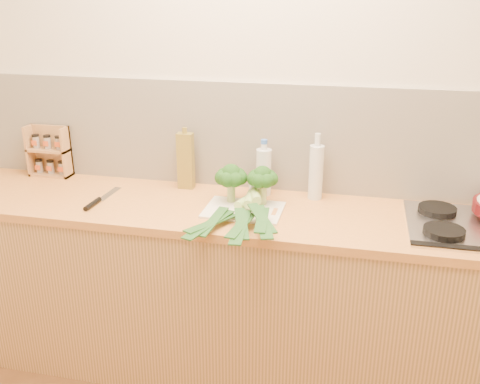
# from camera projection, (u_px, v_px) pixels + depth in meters

# --- Properties ---
(room_shell) EXTENTS (3.50, 3.50, 3.50)m
(room_shell) POSITION_uv_depth(u_px,v_px,m) (257.00, 137.00, 2.68)
(room_shell) COLOR beige
(room_shell) RESTS_ON ground
(counter) EXTENTS (3.20, 0.62, 0.90)m
(counter) POSITION_uv_depth(u_px,v_px,m) (245.00, 291.00, 2.67)
(counter) COLOR tan
(counter) RESTS_ON ground
(gas_hob) EXTENTS (0.58, 0.50, 0.04)m
(gas_hob) POSITION_uv_depth(u_px,v_px,m) (477.00, 226.00, 2.29)
(gas_hob) COLOR silver
(gas_hob) RESTS_ON counter
(chopping_board) EXTENTS (0.36, 0.27, 0.01)m
(chopping_board) POSITION_uv_depth(u_px,v_px,m) (244.00, 210.00, 2.48)
(chopping_board) COLOR white
(chopping_board) RESTS_ON counter
(broccoli_left) EXTENTS (0.15, 0.16, 0.19)m
(broccoli_left) POSITION_uv_depth(u_px,v_px,m) (231.00, 177.00, 2.52)
(broccoli_left) COLOR #91A962
(broccoli_left) RESTS_ON chopping_board
(broccoli_right) EXTENTS (0.15, 0.15, 0.19)m
(broccoli_right) POSITION_uv_depth(u_px,v_px,m) (262.00, 178.00, 2.49)
(broccoli_right) COLOR #91A962
(broccoli_right) RESTS_ON chopping_board
(leek_front) EXTENTS (0.25, 0.64, 0.04)m
(leek_front) POSITION_uv_depth(u_px,v_px,m) (237.00, 206.00, 2.44)
(leek_front) COLOR white
(leek_front) RESTS_ON chopping_board
(leek_mid) EXTENTS (0.12, 0.68, 0.04)m
(leek_mid) POSITION_uv_depth(u_px,v_px,m) (248.00, 205.00, 2.41)
(leek_mid) COLOR white
(leek_mid) RESTS_ON chopping_board
(leek_back) EXTENTS (0.22, 0.60, 0.04)m
(leek_back) POSITION_uv_depth(u_px,v_px,m) (258.00, 203.00, 2.39)
(leek_back) COLOR white
(leek_back) RESTS_ON chopping_board
(chefs_knife) EXTENTS (0.05, 0.33, 0.02)m
(chefs_knife) POSITION_uv_depth(u_px,v_px,m) (97.00, 201.00, 2.57)
(chefs_knife) COLOR silver
(chefs_knife) RESTS_ON counter
(spice_rack) EXTENTS (0.23, 0.09, 0.28)m
(spice_rack) POSITION_uv_depth(u_px,v_px,m) (50.00, 154.00, 2.92)
(spice_rack) COLOR tan
(spice_rack) RESTS_ON counter
(oil_tin) EXTENTS (0.08, 0.05, 0.32)m
(oil_tin) POSITION_uv_depth(u_px,v_px,m) (186.00, 161.00, 2.72)
(oil_tin) COLOR olive
(oil_tin) RESTS_ON counter
(glass_bottle) EXTENTS (0.07, 0.07, 0.33)m
(glass_bottle) POSITION_uv_depth(u_px,v_px,m) (316.00, 171.00, 2.58)
(glass_bottle) COLOR silver
(glass_bottle) RESTS_ON counter
(amber_bottle) EXTENTS (0.06, 0.06, 0.23)m
(amber_bottle) POSITION_uv_depth(u_px,v_px,m) (263.00, 176.00, 2.66)
(amber_bottle) COLOR brown
(amber_bottle) RESTS_ON counter
(water_bottle) EXTENTS (0.08, 0.08, 0.26)m
(water_bottle) POSITION_uv_depth(u_px,v_px,m) (264.00, 173.00, 2.65)
(water_bottle) COLOR silver
(water_bottle) RESTS_ON counter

